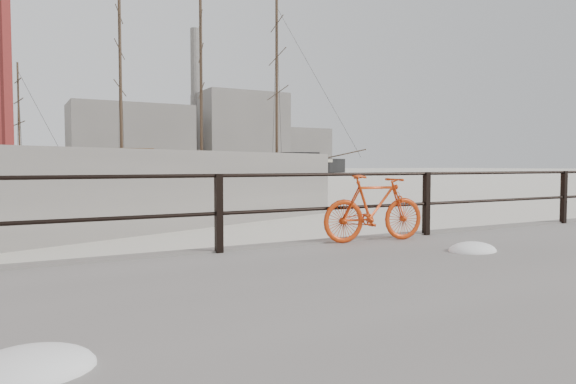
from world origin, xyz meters
name	(u,v)px	position (x,y,z in m)	size (l,w,h in m)	color
ground	(555,240)	(0.00, 0.00, 0.00)	(400.00, 400.00, 0.00)	white
guardrail	(564,197)	(0.00, -0.15, 0.85)	(28.00, 0.10, 1.00)	black
bicycle	(374,208)	(-4.67, -0.31, 0.84)	(1.61, 0.24, 0.97)	red
barque_black	(202,173)	(22.49, 87.05, 0.00)	(63.75, 20.86, 35.81)	black
industrial_west	(131,138)	(20.00, 140.00, 9.00)	(32.00, 18.00, 18.00)	gray
industrial_mid	(240,132)	(55.00, 145.00, 12.00)	(26.00, 20.00, 24.00)	gray
industrial_east	(295,149)	(78.00, 150.00, 7.00)	(20.00, 16.00, 14.00)	gray
smokestack	(195,100)	(42.00, 150.00, 22.00)	(2.80, 2.80, 44.00)	gray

